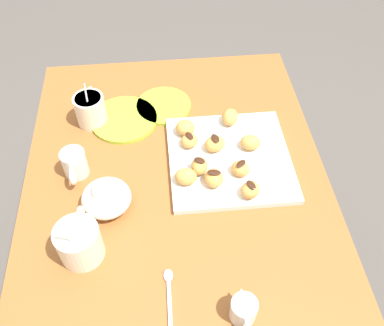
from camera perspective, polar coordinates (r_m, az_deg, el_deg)
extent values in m
plane|color=#514C47|center=(1.70, -1.43, -17.13)|extent=(8.00, 8.00, 0.00)
cube|color=#935628|center=(1.08, -2.16, -1.89)|extent=(0.94, 0.75, 0.04)
cube|color=#935628|center=(1.66, 8.11, 2.05)|extent=(0.07, 0.07, 0.70)
cube|color=#935628|center=(1.65, -13.85, 0.43)|extent=(0.07, 0.07, 0.70)
cube|color=silver|center=(1.08, 5.04, 0.60)|extent=(0.31, 0.31, 0.02)
cylinder|color=silver|center=(0.93, -14.91, -10.36)|extent=(0.09, 0.09, 0.09)
torus|color=silver|center=(0.95, -14.72, -7.26)|extent=(0.06, 0.01, 0.06)
cylinder|color=black|center=(0.90, -15.39, -9.14)|extent=(0.08, 0.08, 0.01)
cylinder|color=silver|center=(0.89, -15.44, -10.31)|extent=(0.01, 0.05, 0.11)
cylinder|color=silver|center=(1.19, -13.49, 6.94)|extent=(0.08, 0.08, 0.09)
torus|color=silver|center=(1.22, -13.40, 8.70)|extent=(0.06, 0.01, 0.06)
cylinder|color=black|center=(1.16, -13.82, 8.29)|extent=(0.07, 0.07, 0.01)
cylinder|color=silver|center=(1.15, -13.84, 7.61)|extent=(0.04, 0.01, 0.11)
cylinder|color=silver|center=(1.07, -15.51, -0.02)|extent=(0.06, 0.06, 0.07)
cone|color=silver|center=(1.07, -15.68, 2.03)|extent=(0.02, 0.02, 0.02)
torus|color=silver|center=(1.04, -15.72, -1.56)|extent=(0.05, 0.01, 0.05)
cylinder|color=white|center=(1.05, -15.85, 1.04)|extent=(0.05, 0.05, 0.01)
ellipsoid|color=silver|center=(0.99, -11.45, -4.64)|extent=(0.11, 0.11, 0.06)
sphere|color=silver|center=(0.98, -11.64, -3.89)|extent=(0.06, 0.06, 0.06)
ellipsoid|color=green|center=(0.97, -11.79, -2.62)|extent=(0.02, 0.03, 0.01)
cylinder|color=silver|center=(0.86, 6.94, -19.03)|extent=(0.05, 0.05, 0.05)
cone|color=silver|center=(0.85, 6.75, -17.07)|extent=(0.02, 0.02, 0.02)
cylinder|color=#381E11|center=(0.84, 7.09, -18.50)|extent=(0.04, 0.04, 0.01)
cylinder|color=#9EC633|center=(1.20, -9.13, 5.83)|extent=(0.18, 0.18, 0.01)
cylinder|color=#9EC633|center=(1.23, -3.84, 7.70)|extent=(0.16, 0.16, 0.01)
cube|color=silver|center=(0.88, -2.99, -19.30)|extent=(0.15, 0.01, 0.00)
ellipsoid|color=silver|center=(0.91, -3.21, -14.87)|extent=(0.03, 0.02, 0.01)
ellipsoid|color=#D19347|center=(1.09, -0.35, 3.02)|extent=(0.06, 0.06, 0.03)
ellipsoid|color=#381E11|center=(1.07, -0.35, 3.70)|extent=(0.03, 0.03, 0.00)
ellipsoid|color=#D19347|center=(1.08, 3.10, 2.61)|extent=(0.06, 0.07, 0.04)
ellipsoid|color=#381E11|center=(1.07, 3.15, 3.35)|extent=(0.03, 0.03, 0.00)
ellipsoid|color=#D19347|center=(0.99, 7.86, -3.61)|extent=(0.06, 0.06, 0.04)
ellipsoid|color=#381E11|center=(0.98, 7.98, -2.93)|extent=(0.03, 0.03, 0.00)
ellipsoid|color=#D19347|center=(1.12, -0.90, 4.77)|extent=(0.07, 0.07, 0.04)
ellipsoid|color=#D19347|center=(1.01, 2.96, -2.03)|extent=(0.05, 0.05, 0.04)
ellipsoid|color=#381E11|center=(0.99, 3.00, -1.29)|extent=(0.02, 0.03, 0.00)
ellipsoid|color=#D19347|center=(1.03, 1.02, -0.40)|extent=(0.05, 0.05, 0.04)
ellipsoid|color=#381E11|center=(1.01, 1.03, 0.36)|extent=(0.03, 0.03, 0.00)
ellipsoid|color=#D19347|center=(1.03, 6.53, -0.75)|extent=(0.06, 0.06, 0.03)
ellipsoid|color=#381E11|center=(1.02, 6.62, -0.08)|extent=(0.03, 0.03, 0.00)
ellipsoid|color=#D19347|center=(1.15, 5.14, 6.18)|extent=(0.06, 0.06, 0.04)
ellipsoid|color=#D19347|center=(1.09, 7.87, 2.75)|extent=(0.05, 0.06, 0.04)
ellipsoid|color=#D19347|center=(1.01, -0.83, -1.84)|extent=(0.05, 0.06, 0.04)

